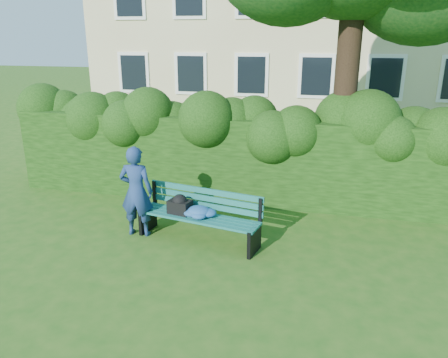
# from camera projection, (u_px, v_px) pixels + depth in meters

# --- Properties ---
(ground) EXTENTS (80.00, 80.00, 0.00)m
(ground) POSITION_uv_depth(u_px,v_px,m) (216.00, 241.00, 7.62)
(ground) COLOR #245515
(ground) RESTS_ON ground
(hedge) EXTENTS (10.00, 1.00, 1.80)m
(hedge) POSITION_uv_depth(u_px,v_px,m) (241.00, 159.00, 9.37)
(hedge) COLOR black
(hedge) RESTS_ON ground
(park_bench) EXTENTS (2.24, 0.98, 0.89)m
(park_bench) POSITION_uv_depth(u_px,v_px,m) (196.00, 213.00, 7.52)
(park_bench) COLOR #105141
(park_bench) RESTS_ON ground
(man_reading) EXTENTS (0.62, 0.43, 1.63)m
(man_reading) POSITION_uv_depth(u_px,v_px,m) (136.00, 191.00, 7.64)
(man_reading) COLOR navy
(man_reading) RESTS_ON ground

